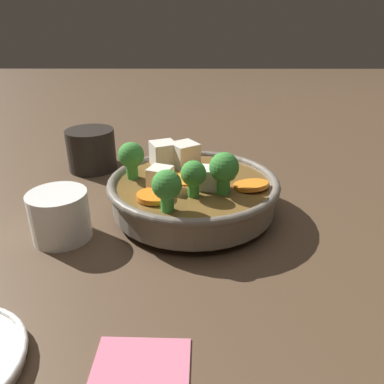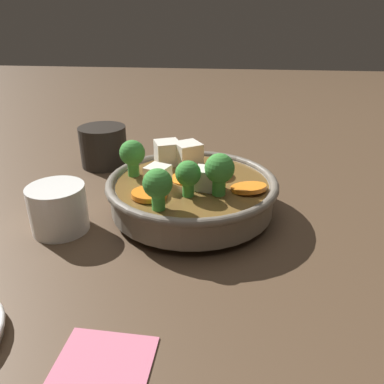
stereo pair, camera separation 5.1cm
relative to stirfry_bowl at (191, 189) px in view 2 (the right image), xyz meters
The scene contains 4 objects.
ground_plane 0.04m from the stirfry_bowl, 67.51° to the right, with size 3.00×3.00×0.00m, color #4C3826.
stirfry_bowl is the anchor object (origin of this frame).
tea_cup 0.17m from the stirfry_bowl, 111.24° to the left, with size 0.07×0.07×0.06m.
dark_mug 0.24m from the stirfry_bowl, 47.08° to the left, with size 0.10×0.08×0.07m.
Camera 2 is at (-0.46, -0.05, 0.25)m, focal length 35.00 mm.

